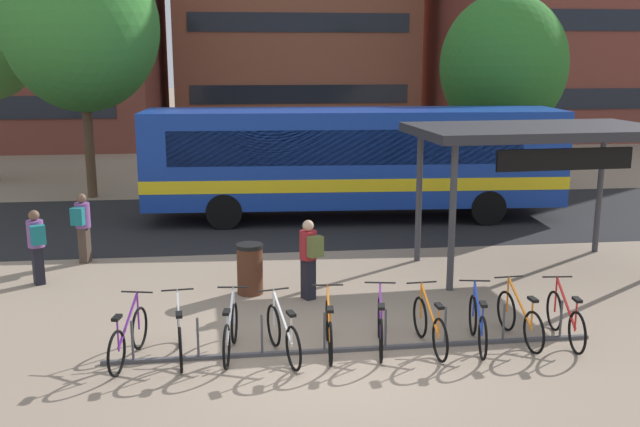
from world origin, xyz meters
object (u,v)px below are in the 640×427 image
(commuter_teal_pack_0, at_px, (82,223))
(street_tree_0, at_px, (81,27))
(parked_bicycle_blue_7, at_px, (478,324))
(parked_bicycle_orange_6, at_px, (430,326))
(parked_bicycle_silver_2, at_px, (231,333))
(street_tree_1, at_px, (503,66))
(parked_bicycle_purple_5, at_px, (380,327))
(parked_bicycle_white_3, at_px, (283,335))
(trash_bin, at_px, (250,269))
(parked_bicycle_orange_8, at_px, (520,319))
(city_bus, at_px, (355,159))
(parked_bicycle_purple_0, at_px, (128,338))
(parked_bicycle_white_1, at_px, (180,335))
(parked_bicycle_red_9, at_px, (565,320))
(commuter_olive_pack_1, at_px, (309,254))
(commuter_teal_pack_2, at_px, (37,242))
(parked_bicycle_orange_4, at_px, (329,330))
(transit_shelter, at_px, (538,136))

(commuter_teal_pack_0, xyz_separation_m, street_tree_0, (-1.31, 8.12, 4.69))
(parked_bicycle_blue_7, bearing_deg, parked_bicycle_orange_6, 99.37)
(parked_bicycle_silver_2, relative_size, street_tree_1, 0.25)
(parked_bicycle_purple_5, height_order, parked_bicycle_orange_6, same)
(parked_bicycle_white_3, relative_size, trash_bin, 1.63)
(parked_bicycle_orange_8, relative_size, street_tree_0, 0.21)
(city_bus, distance_m, parked_bicycle_purple_0, 11.08)
(parked_bicycle_orange_8, bearing_deg, parked_bicycle_white_1, 86.37)
(parked_bicycle_orange_6, height_order, parked_bicycle_blue_7, same)
(parked_bicycle_red_9, bearing_deg, parked_bicycle_blue_7, 95.82)
(city_bus, relative_size, commuter_olive_pack_1, 7.58)
(parked_bicycle_orange_6, height_order, commuter_olive_pack_1, commuter_olive_pack_1)
(commuter_teal_pack_2, relative_size, street_tree_0, 0.19)
(parked_bicycle_white_3, bearing_deg, commuter_teal_pack_2, 34.09)
(parked_bicycle_orange_8, relative_size, commuter_olive_pack_1, 1.08)
(commuter_teal_pack_0, bearing_deg, parked_bicycle_orange_4, -126.38)
(parked_bicycle_orange_4, height_order, transit_shelter, transit_shelter)
(parked_bicycle_white_1, xyz_separation_m, street_tree_0, (-3.90, 13.85, 5.24))
(parked_bicycle_purple_0, distance_m, parked_bicycle_white_1, 0.79)
(parked_bicycle_orange_6, height_order, street_tree_0, street_tree_0)
(commuter_olive_pack_1, bearing_deg, transit_shelter, -101.18)
(city_bus, height_order, street_tree_0, street_tree_0)
(parked_bicycle_white_1, height_order, street_tree_1, street_tree_1)
(parked_bicycle_red_9, relative_size, commuter_olive_pack_1, 1.08)
(city_bus, height_order, parked_bicycle_blue_7, city_bus)
(parked_bicycle_white_1, height_order, parked_bicycle_red_9, same)
(parked_bicycle_orange_8, height_order, street_tree_1, street_tree_1)
(commuter_olive_pack_1, distance_m, trash_bin, 1.32)
(city_bus, xyz_separation_m, commuter_teal_pack_0, (-7.03, -3.90, -0.84))
(parked_bicycle_silver_2, bearing_deg, parked_bicycle_purple_5, -84.28)
(parked_bicycle_orange_4, bearing_deg, street_tree_1, -25.07)
(parked_bicycle_purple_0, height_order, parked_bicycle_white_3, same)
(parked_bicycle_white_3, bearing_deg, parked_bicycle_orange_6, -102.27)
(commuter_olive_pack_1, relative_size, street_tree_0, 0.19)
(city_bus, xyz_separation_m, parked_bicycle_silver_2, (-3.65, -9.61, -1.39))
(city_bus, xyz_separation_m, parked_bicycle_purple_5, (-1.22, -9.66, -1.39))
(parked_bicycle_red_9, relative_size, street_tree_0, 0.21)
(commuter_teal_pack_2, bearing_deg, trash_bin, -129.70)
(parked_bicycle_blue_7, relative_size, commuter_teal_pack_2, 1.07)
(parked_bicycle_purple_5, height_order, transit_shelter, transit_shelter)
(parked_bicycle_white_3, height_order, parked_bicycle_blue_7, same)
(city_bus, xyz_separation_m, trash_bin, (-3.26, -6.58, -1.26))
(parked_bicycle_white_1, bearing_deg, parked_bicycle_purple_5, -95.75)
(parked_bicycle_purple_5, distance_m, trash_bin, 3.70)
(parked_bicycle_orange_6, xyz_separation_m, parked_bicycle_blue_7, (0.81, -0.01, 0.00))
(commuter_teal_pack_2, xyz_separation_m, trash_bin, (4.39, -1.12, -0.40))
(parked_bicycle_white_1, distance_m, commuter_teal_pack_2, 5.30)
(parked_bicycle_orange_4, xyz_separation_m, parked_bicycle_purple_5, (0.85, 0.03, 0.00))
(parked_bicycle_purple_5, bearing_deg, parked_bicycle_blue_7, -83.06)
(parked_bicycle_orange_6, bearing_deg, commuter_teal_pack_2, 56.18)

